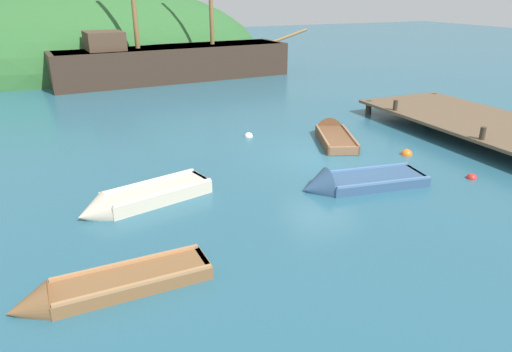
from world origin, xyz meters
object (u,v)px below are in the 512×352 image
at_px(rowboat_far, 139,200).
at_px(rowboat_outer_left, 352,184).
at_px(sailing_ship, 172,67).
at_px(rowboat_outer_right, 102,290).
at_px(buoy_white, 249,137).
at_px(buoy_red, 471,178).
at_px(rowboat_portside, 333,136).
at_px(buoy_orange, 406,155).

xyz_separation_m(rowboat_far, rowboat_outer_left, (6.17, -1.33, -0.05)).
distance_m(sailing_ship, rowboat_far, 19.61).
bearing_deg(rowboat_outer_right, sailing_ship, -109.20).
height_order(rowboat_outer_right, buoy_white, rowboat_outer_right).
bearing_deg(rowboat_outer_left, buoy_red, 174.34).
relative_size(rowboat_outer_right, rowboat_far, 1.00).
bearing_deg(rowboat_portside, rowboat_outer_right, 146.58).
bearing_deg(sailing_ship, rowboat_far, -110.67).
xyz_separation_m(buoy_orange, buoy_white, (-4.43, 4.38, 0.00)).
xyz_separation_m(sailing_ship, buoy_white, (-0.39, -14.01, -0.84)).
bearing_deg(buoy_orange, sailing_ship, 102.41).
bearing_deg(rowboat_far, rowboat_outer_left, 153.41).
bearing_deg(rowboat_far, buoy_orange, 167.70).
relative_size(sailing_ship, buoy_white, 51.38).
xyz_separation_m(buoy_red, buoy_orange, (-0.34, 2.65, 0.00)).
xyz_separation_m(rowboat_far, buoy_orange, (9.74, 0.36, -0.14)).
bearing_deg(buoy_white, rowboat_outer_left, -81.95).
bearing_deg(buoy_red, rowboat_far, 167.20).
distance_m(rowboat_outer_left, buoy_white, 6.13).
height_order(rowboat_outer_left, buoy_orange, rowboat_outer_left).
height_order(rowboat_outer_left, buoy_red, rowboat_outer_left).
relative_size(rowboat_outer_left, buoy_red, 12.53).
bearing_deg(rowboat_outer_left, buoy_orange, -146.55).
distance_m(rowboat_outer_right, rowboat_outer_left, 8.00).
bearing_deg(buoy_red, buoy_orange, 97.39).
bearing_deg(buoy_orange, buoy_white, 135.35).
bearing_deg(rowboat_outer_right, buoy_red, -174.16).
height_order(buoy_orange, buoy_white, buoy_orange).
xyz_separation_m(rowboat_outer_right, buoy_white, (6.75, 8.55, -0.08)).
relative_size(rowboat_portside, rowboat_outer_left, 0.93).
height_order(sailing_ship, buoy_orange, sailing_ship).
distance_m(rowboat_portside, rowboat_outer_left, 4.90).
distance_m(sailing_ship, rowboat_outer_left, 20.10).
distance_m(rowboat_portside, rowboat_far, 8.86).
relative_size(rowboat_outer_right, rowboat_outer_left, 0.97).
xyz_separation_m(rowboat_outer_left, buoy_red, (3.92, -0.96, -0.08)).
bearing_deg(sailing_ship, buoy_red, -82.00).
relative_size(buoy_red, buoy_orange, 0.78).
height_order(rowboat_portside, rowboat_outer_left, rowboat_outer_left).
bearing_deg(rowboat_portside, rowboat_outer_left, 175.47).
xyz_separation_m(rowboat_portside, buoy_red, (1.78, -5.37, -0.11)).
height_order(rowboat_far, buoy_red, rowboat_far).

